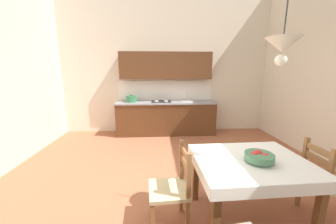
{
  "coord_description": "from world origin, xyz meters",
  "views": [
    {
      "loc": [
        -0.25,
        -2.61,
        1.7
      ],
      "look_at": [
        -0.06,
        0.61,
        1.01
      ],
      "focal_mm": 20.32,
      "sensor_mm": 36.0,
      "label": 1
    }
  ],
  "objects_px": {
    "dining_chair_tv_side": "(172,188)",
    "kitchen_cabinetry": "(166,103)",
    "fruit_bowl": "(259,157)",
    "dining_table": "(250,170)",
    "pendant_lamp": "(282,46)",
    "dining_chair_window_side": "(325,183)"
  },
  "relations": [
    {
      "from": "dining_chair_tv_side",
      "to": "kitchen_cabinetry",
      "type": "bearing_deg",
      "value": 88.53
    },
    {
      "from": "dining_chair_tv_side",
      "to": "fruit_bowl",
      "type": "height_order",
      "value": "dining_chair_tv_side"
    },
    {
      "from": "dining_table",
      "to": "dining_chair_tv_side",
      "type": "bearing_deg",
      "value": -178.52
    },
    {
      "from": "pendant_lamp",
      "to": "dining_chair_tv_side",
      "type": "bearing_deg",
      "value": 176.45
    },
    {
      "from": "fruit_bowl",
      "to": "dining_chair_window_side",
      "type": "bearing_deg",
      "value": 3.54
    },
    {
      "from": "pendant_lamp",
      "to": "fruit_bowl",
      "type": "bearing_deg",
      "value": 167.25
    },
    {
      "from": "dining_chair_window_side",
      "to": "dining_table",
      "type": "bearing_deg",
      "value": 179.29
    },
    {
      "from": "dining_chair_tv_side",
      "to": "dining_chair_window_side",
      "type": "relative_size",
      "value": 1.0
    },
    {
      "from": "dining_chair_tv_side",
      "to": "dining_chair_window_side",
      "type": "xyz_separation_m",
      "value": [
        1.78,
        0.01,
        0.0
      ]
    },
    {
      "from": "dining_chair_tv_side",
      "to": "fruit_bowl",
      "type": "bearing_deg",
      "value": -2.56
    },
    {
      "from": "dining_chair_tv_side",
      "to": "pendant_lamp",
      "type": "height_order",
      "value": "pendant_lamp"
    },
    {
      "from": "kitchen_cabinetry",
      "to": "dining_chair_window_side",
      "type": "distance_m",
      "value": 3.69
    },
    {
      "from": "kitchen_cabinetry",
      "to": "fruit_bowl",
      "type": "bearing_deg",
      "value": -75.75
    },
    {
      "from": "dining_table",
      "to": "dining_chair_tv_side",
      "type": "relative_size",
      "value": 1.34
    },
    {
      "from": "kitchen_cabinetry",
      "to": "pendant_lamp",
      "type": "distance_m",
      "value": 3.63
    },
    {
      "from": "dining_chair_tv_side",
      "to": "pendant_lamp",
      "type": "xyz_separation_m",
      "value": [
        1.02,
        -0.06,
        1.49
      ]
    },
    {
      "from": "dining_table",
      "to": "fruit_bowl",
      "type": "bearing_deg",
      "value": -51.0
    },
    {
      "from": "dining_chair_tv_side",
      "to": "pendant_lamp",
      "type": "bearing_deg",
      "value": -3.55
    },
    {
      "from": "fruit_bowl",
      "to": "pendant_lamp",
      "type": "xyz_separation_m",
      "value": [
        0.1,
        -0.02,
        1.12
      ]
    },
    {
      "from": "kitchen_cabinetry",
      "to": "pendant_lamp",
      "type": "height_order",
      "value": "pendant_lamp"
    },
    {
      "from": "dining_chair_tv_side",
      "to": "fruit_bowl",
      "type": "relative_size",
      "value": 3.1
    },
    {
      "from": "kitchen_cabinetry",
      "to": "pendant_lamp",
      "type": "relative_size",
      "value": 3.32
    }
  ]
}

